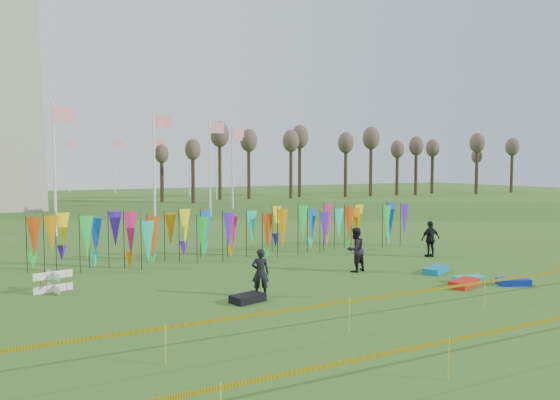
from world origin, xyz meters
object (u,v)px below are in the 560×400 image
box_kite (53,282)px  kite_bag_red (464,283)px  person_mid (355,250)px  person_right (430,239)px  kite_bag_teal (436,270)px  kite_bag_turquoise (469,279)px  kite_bag_blue (513,282)px  kite_bag_black (248,298)px  person_left (260,273)px

box_kite → kite_bag_red: (13.02, -5.87, -0.24)m
person_mid → person_right: (5.15, 1.20, -0.05)m
person_right → kite_bag_red: 6.23m
box_kite → kite_bag_teal: box_kite is taller
kite_bag_turquoise → kite_bag_blue: bearing=-45.7°
box_kite → kite_bag_teal: size_ratio=0.58×
person_mid → kite_bag_teal: size_ratio=1.41×
kite_bag_turquoise → person_mid: bearing=125.6°
kite_bag_teal → kite_bag_turquoise: bearing=-94.7°
person_mid → kite_bag_black: (-5.86, -2.39, -0.78)m
kite_bag_blue → kite_bag_black: size_ratio=1.03×
box_kite → person_mid: (11.17, -1.84, 0.53)m
kite_bag_red → kite_bag_turquoise: bearing=31.8°
person_mid → kite_bag_teal: person_mid is taller
box_kite → person_mid: person_mid is taller
person_left → kite_bag_teal: size_ratio=1.25×
kite_bag_turquoise → kite_bag_teal: size_ratio=0.89×
person_left → kite_bag_black: (-0.68, -0.48, -0.67)m
box_kite → kite_bag_turquoise: size_ratio=0.65×
person_mid → kite_bag_teal: (2.72, -1.73, -0.78)m
box_kite → person_left: (5.99, -3.75, 0.43)m
box_kite → kite_bag_black: box_kite is taller
person_right → kite_bag_turquoise: (-2.59, -4.79, -0.74)m
person_mid → kite_bag_black: size_ratio=1.69×
box_kite → person_mid: size_ratio=0.41×
box_kite → kite_bag_teal: bearing=-14.4°
person_right → kite_bag_teal: bearing=55.4°
kite_bag_red → kite_bag_teal: 2.45m
person_right → kite_bag_red: person_right is taller
person_right → kite_bag_black: size_ratio=1.59×
kite_bag_blue → kite_bag_black: kite_bag_black is taller
kite_bag_black → kite_bag_teal: kite_bag_black is taller
person_mid → kite_bag_blue: bearing=114.3°
person_left → person_mid: bearing=-136.0°
box_kite → person_right: 16.34m
person_right → kite_bag_turquoise: 5.50m
person_left → kite_bag_blue: size_ratio=1.45×
person_left → box_kite: bearing=-8.4°
person_left → kite_bag_red: person_left is taller
kite_bag_red → kite_bag_teal: (0.86, 2.30, -0.00)m
kite_bag_turquoise → kite_bag_black: size_ratio=1.06×
person_left → kite_bag_blue: bearing=-173.7°
kite_bag_turquoise → kite_bag_black: bearing=171.9°
kite_bag_red → kite_bag_black: bearing=168.0°
person_left → person_right: (10.33, 3.12, 0.05)m
kite_bag_teal → kite_bag_blue: bearing=-72.9°
kite_bag_turquoise → kite_bag_blue: kite_bag_blue is taller
person_left → kite_bag_teal: bearing=-155.0°
kite_bag_blue → kite_bag_teal: (-0.90, 2.93, 0.01)m
person_left → kite_bag_teal: person_left is taller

